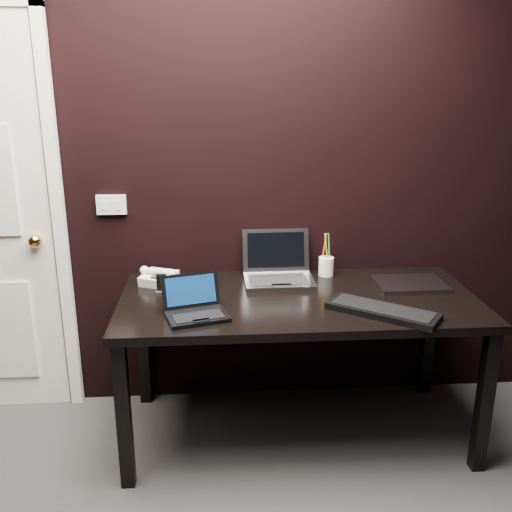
{
  "coord_description": "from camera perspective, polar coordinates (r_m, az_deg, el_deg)",
  "views": [
    {
      "loc": [
        -0.08,
        -1.12,
        1.74
      ],
      "look_at": [
        0.09,
        1.35,
        0.97
      ],
      "focal_mm": 40.0,
      "sensor_mm": 36.0,
      "label": 1
    }
  ],
  "objects": [
    {
      "name": "silver_laptop",
      "position": [
        2.93,
        2.25,
        -1.64
      ],
      "size": [
        0.35,
        0.32,
        0.24
      ],
      "color": "#A2A3A8",
      "rests_on": "desk"
    },
    {
      "name": "wall_switch",
      "position": [
        3.02,
        -14.27,
        4.99
      ],
      "size": [
        0.15,
        0.02,
        0.1
      ],
      "color": "silver",
      "rests_on": "wall_back"
    },
    {
      "name": "closed_laptop",
      "position": [
        2.96,
        15.15,
        -2.74
      ],
      "size": [
        0.34,
        0.25,
        0.02
      ],
      "color": "gray",
      "rests_on": "desk"
    },
    {
      "name": "ext_keyboard",
      "position": [
        2.59,
        12.54,
        -5.36
      ],
      "size": [
        0.49,
        0.42,
        0.03
      ],
      "color": "black",
      "rests_on": "desk"
    },
    {
      "name": "wall_back",
      "position": [
        2.95,
        -2.42,
        8.8
      ],
      "size": [
        4.0,
        0.0,
        4.0
      ],
      "primitive_type": "plane",
      "rotation": [
        1.57,
        0.0,
        0.0
      ],
      "color": "black",
      "rests_on": "ground"
    },
    {
      "name": "desk",
      "position": [
        2.76,
        4.25,
        -5.61
      ],
      "size": [
        1.7,
        0.8,
        0.74
      ],
      "color": "black",
      "rests_on": "ground"
    },
    {
      "name": "netbook",
      "position": [
        2.52,
        -6.08,
        -5.25
      ],
      "size": [
        0.31,
        0.29,
        0.17
      ],
      "color": "black",
      "rests_on": "desk"
    },
    {
      "name": "pen_cup",
      "position": [
        3.03,
        7.03,
        -0.95
      ],
      "size": [
        0.08,
        0.08,
        0.23
      ],
      "color": "white",
      "rests_on": "desk"
    },
    {
      "name": "desk_phone",
      "position": [
        2.92,
        -9.69,
        -2.13
      ],
      "size": [
        0.21,
        0.2,
        0.1
      ],
      "color": "silver",
      "rests_on": "desk"
    },
    {
      "name": "mobile_phone",
      "position": [
        2.79,
        -9.41,
        -3.08
      ],
      "size": [
        0.06,
        0.05,
        0.1
      ],
      "color": "black",
      "rests_on": "desk"
    }
  ]
}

